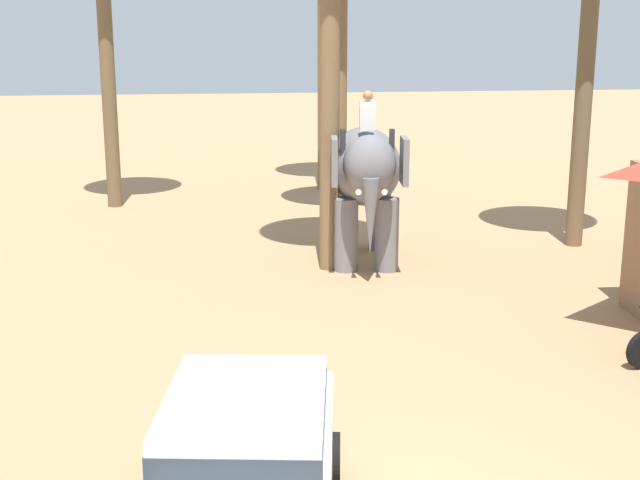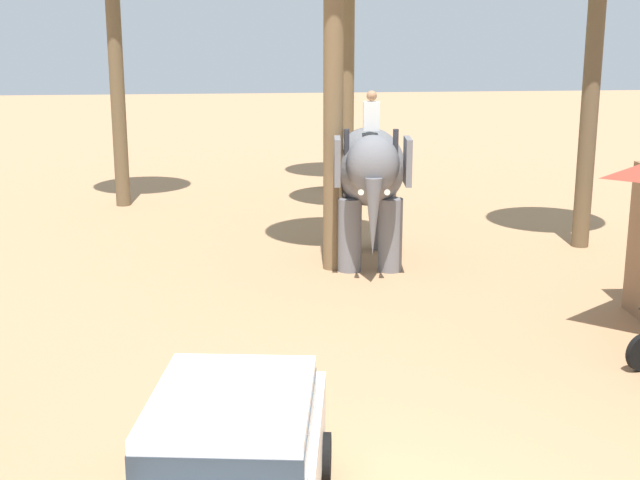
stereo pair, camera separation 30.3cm
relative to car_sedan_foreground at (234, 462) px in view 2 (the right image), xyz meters
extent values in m
cube|color=white|center=(-0.01, -0.06, 0.45)|extent=(1.86, 2.31, 0.64)
cube|color=#2D3842|center=(-0.01, -0.06, 0.45)|extent=(1.89, 2.34, 0.35)
cylinder|color=black|center=(-0.64, 1.42, -0.63)|extent=(0.27, 0.62, 0.60)
cylinder|color=black|center=(1.04, 1.16, -0.63)|extent=(0.27, 0.62, 0.60)
ellipsoid|color=slate|center=(3.16, 10.97, 1.22)|extent=(1.95, 3.26, 1.70)
cylinder|color=slate|center=(3.49, 10.00, -0.13)|extent=(0.52, 0.52, 1.60)
cylinder|color=slate|center=(2.62, 10.10, -0.13)|extent=(0.52, 0.52, 1.60)
cylinder|color=slate|center=(3.71, 11.85, -0.13)|extent=(0.52, 0.52, 1.60)
cylinder|color=slate|center=(2.84, 11.95, -0.13)|extent=(0.52, 0.52, 1.60)
ellipsoid|color=slate|center=(2.98, 9.36, 1.52)|extent=(1.21, 1.12, 1.20)
cube|color=slate|center=(3.70, 9.37, 1.57)|extent=(0.21, 0.81, 0.96)
cube|color=slate|center=(2.27, 9.54, 1.57)|extent=(0.21, 0.81, 0.96)
cone|color=slate|center=(2.92, 8.91, 0.52)|extent=(0.40, 0.40, 1.60)
cone|color=beige|center=(3.19, 8.93, 1.02)|extent=(0.18, 0.57, 0.21)
cone|color=beige|center=(2.67, 8.99, 1.02)|extent=(0.18, 0.57, 0.21)
cube|color=white|center=(3.07, 10.13, 2.42)|extent=(0.37, 0.28, 0.60)
sphere|color=#A87A56|center=(3.07, 10.13, 2.84)|extent=(0.22, 0.22, 0.22)
cylinder|color=#333338|center=(3.58, 10.07, 1.87)|extent=(0.12, 0.12, 0.55)
cylinder|color=#333338|center=(2.55, 10.19, 1.87)|extent=(0.12, 0.12, 0.55)
cylinder|color=brown|center=(3.46, 19.91, 3.74)|extent=(0.43, 0.43, 9.33)
cylinder|color=brown|center=(3.30, 15.64, 2.75)|extent=(0.41, 0.41, 7.36)
cylinder|color=brown|center=(-3.04, 17.82, 3.15)|extent=(0.42, 0.42, 8.16)
cylinder|color=brown|center=(2.28, 10.33, 3.43)|extent=(0.42, 0.42, 8.72)
cylinder|color=brown|center=(8.47, 11.63, 2.71)|extent=(0.41, 0.41, 7.28)
camera|label=1|loc=(-0.31, -8.08, 4.32)|focal=49.22mm
camera|label=2|loc=(-0.01, -8.12, 4.32)|focal=49.22mm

